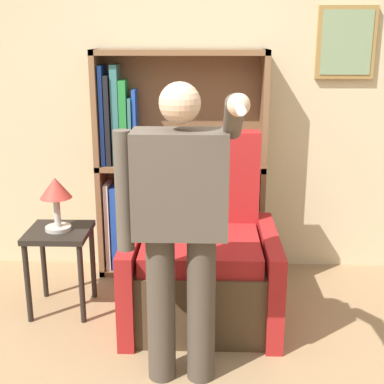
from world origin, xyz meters
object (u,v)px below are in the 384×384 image
Objects in this scene: bookcase at (160,172)px; armchair at (201,262)px; table_lamp at (56,193)px; side_table at (60,245)px; person_standing at (180,219)px.

bookcase reaches higher than armchair.
side_table is at bearing 0.00° from table_lamp.
bookcase is 0.89m from table_lamp.
person_standing is (0.23, -1.39, 0.11)m from bookcase.
bookcase is 1.43× the size of armchair.
table_lamp is at bearing 177.69° from armchair.
table_lamp is at bearing 138.42° from person_standing.
side_table is (-0.84, 0.74, -0.45)m from person_standing.
table_lamp is (-0.84, 0.74, -0.09)m from person_standing.
bookcase is 1.42m from person_standing.
bookcase is at bearing 115.19° from armchair.
bookcase is 4.80× the size of table_lamp.
person_standing is at bearing -80.82° from bookcase.
side_table is at bearing -133.18° from bookcase.
table_lamp is at bearing 180.00° from side_table.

